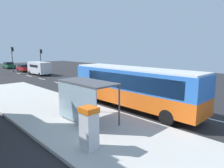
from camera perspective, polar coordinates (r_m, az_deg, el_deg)
The scene contains 22 objects.
ground_plane at distance 28.33m, azimuth -15.54°, elevation 0.21°, with size 56.00×92.00×0.04m, color #262628.
sidewalk_platform at distance 15.05m, azimuth -14.80°, elevation -7.84°, with size 6.20×30.00×0.18m, color beige.
lane_stripe_seg_0 at distance 15.04m, azimuth 26.09°, elevation -8.89°, with size 0.16×2.20×0.01m, color silver.
lane_stripe_seg_1 at distance 17.24m, azimuth 10.24°, elevation -5.67°, with size 0.16×2.20×0.01m, color silver.
lane_stripe_seg_2 at distance 20.44m, azimuth -1.23°, elevation -3.04°, with size 0.16×2.20×0.01m, color silver.
lane_stripe_seg_3 at distance 24.26m, azimuth -9.31°, elevation -1.09°, with size 0.16×2.20×0.01m, color silver.
lane_stripe_seg_4 at distance 28.45m, azimuth -15.10°, elevation 0.32°, with size 0.16×2.20×0.01m, color silver.
lane_stripe_seg_5 at distance 32.86m, azimuth -19.37°, elevation 1.36°, with size 0.16×2.20×0.01m, color silver.
lane_stripe_seg_6 at distance 37.43m, azimuth -22.62°, elevation 2.15°, with size 0.16×2.20×0.01m, color silver.
lane_stripe_seg_7 at distance 42.09m, azimuth -25.16°, elevation 2.76°, with size 0.16×2.20×0.01m, color silver.
bus at distance 15.37m, azimuth 5.85°, elevation -0.44°, with size 2.60×11.03×3.21m.
white_van at distance 38.11m, azimuth -20.07°, elevation 4.46°, with size 2.12×5.24×2.30m.
sedan_near at distance 45.01m, azimuth -23.81°, elevation 4.27°, with size 2.04×4.49×1.52m.
sedan_far at distance 53.88m, azimuth -27.35°, elevation 4.81°, with size 1.95×4.45×1.52m.
ticket_machine at distance 9.09m, azimuth -6.55°, elevation -12.31°, with size 0.66×0.76×1.94m.
recycling_bin_blue at distance 16.40m, azimuth -9.01°, elevation -4.09°, with size 0.52×0.52×0.95m, color blue.
recycling_bin_green at distance 16.97m, azimuth -10.38°, elevation -3.66°, with size 0.52×0.52×0.95m, color green.
recycling_bin_red at distance 17.54m, azimuth -11.66°, elevation -3.26°, with size 0.52×0.52×0.95m, color red.
recycling_bin_orange at distance 18.12m, azimuth -12.86°, elevation -2.88°, with size 0.52×0.52×0.95m, color orange.
traffic_light_near_side at distance 44.95m, azimuth -19.60°, elevation 7.45°, with size 0.49×0.28×4.59m.
traffic_light_median at distance 44.57m, azimuth -26.50°, elevation 7.33°, with size 0.49×0.28×5.04m.
bus_shelter at distance 12.09m, azimuth -8.29°, elevation -2.12°, with size 1.80×4.00×2.50m.
Camera 1 is at (-13.32, -10.57, 4.61)m, focal length 32.05 mm.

